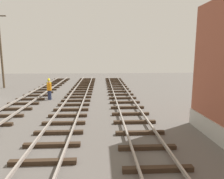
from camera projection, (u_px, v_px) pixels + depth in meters
The scene contains 3 objects.
utility_pole_far at pixel (1, 50), 24.32m from camera, with size 1.80×0.24×8.82m.
track_worker_foreground at pixel (49, 90), 18.44m from camera, with size 0.40×0.40×1.87m.
track_worker_distant at pixel (49, 88), 19.09m from camera, with size 0.40×0.40×1.87m.
Camera 1 is at (-0.90, -0.60, 4.05)m, focal length 32.98 mm.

